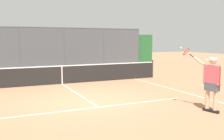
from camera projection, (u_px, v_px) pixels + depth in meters
The scene contains 6 objects.
ground_plane at pixel (90, 102), 9.58m from camera, with size 60.00×60.00×0.00m, color #B27551.
court_line_markings at pixel (103, 110), 8.48m from camera, with size 8.68×9.33×0.01m.
fence_backdrop at pixel (41, 53), 18.91m from camera, with size 18.61×1.37×3.17m.
tennis_net at pixel (62, 74), 13.38m from camera, with size 11.15×0.09×1.07m.
tennis_player at pixel (212, 80), 8.12m from camera, with size 0.70×1.35×2.04m.
tennis_ball_near_net at pixel (138, 81), 14.04m from camera, with size 0.07×0.07×0.07m, color #C1D138.
Camera 1 is at (3.15, 8.87, 2.29)m, focal length 41.60 mm.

